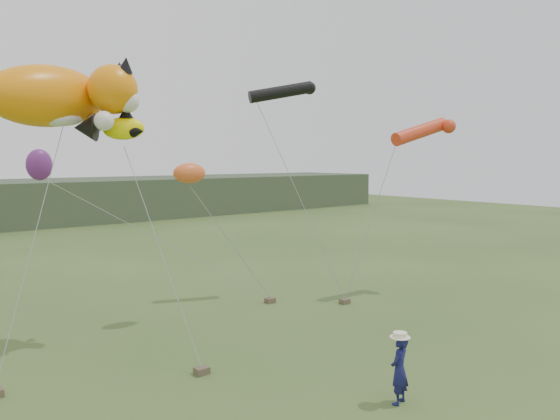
% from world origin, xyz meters
% --- Properties ---
extents(ground, '(120.00, 120.00, 0.00)m').
position_xyz_m(ground, '(0.00, 0.00, 0.00)').
color(ground, '#385123').
rests_on(ground, ground).
extents(festival_attendant, '(0.73, 0.58, 1.75)m').
position_xyz_m(festival_attendant, '(0.86, -1.56, 0.87)').
color(festival_attendant, '#14174C').
rests_on(festival_attendant, ground).
extents(sandbag_anchors, '(16.25, 5.16, 0.20)m').
position_xyz_m(sandbag_anchors, '(-1.48, 5.28, 0.10)').
color(sandbag_anchors, brown).
rests_on(sandbag_anchors, ground).
extents(cat_kite, '(5.72, 3.38, 2.44)m').
position_xyz_m(cat_kite, '(-4.00, 8.24, 8.13)').
color(cat_kite, orange).
rests_on(cat_kite, ground).
extents(fish_kite, '(2.45, 1.62, 1.18)m').
position_xyz_m(fish_kite, '(-2.79, 7.50, 7.13)').
color(fish_kite, '#FFF303').
rests_on(fish_kite, ground).
extents(tube_kites, '(8.39, 5.11, 2.88)m').
position_xyz_m(tube_kites, '(8.74, 6.62, 8.05)').
color(tube_kites, black).
rests_on(tube_kites, ground).
extents(misc_kites, '(4.97, 6.00, 1.29)m').
position_xyz_m(misc_kites, '(-1.77, 10.72, 5.74)').
color(misc_kites, orange).
rests_on(misc_kites, ground).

